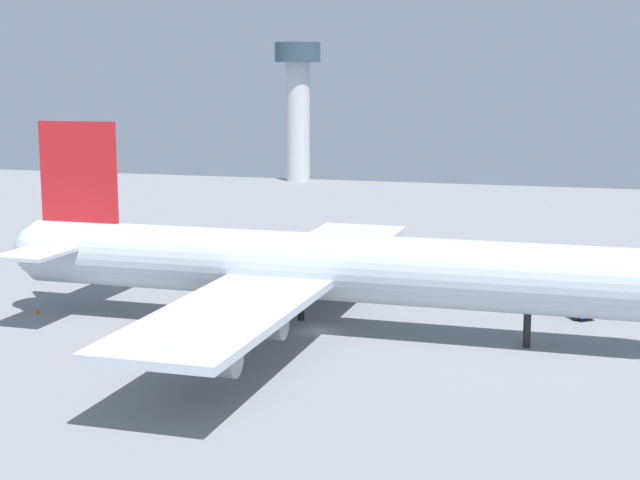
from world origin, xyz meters
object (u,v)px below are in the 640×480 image
object	(u,v)px
pushback_tractor	(326,253)
fuel_truck	(572,305)
safety_cone_tail	(37,310)
control_tower	(298,97)
cargo_airplane	(317,267)

from	to	relation	value
pushback_tractor	fuel_truck	bearing A→B (deg)	-33.46
safety_cone_tail	control_tower	size ratio (longest dim) A/B	0.02
pushback_tractor	safety_cone_tail	size ratio (longest dim) A/B	5.50
cargo_airplane	safety_cone_tail	distance (m)	31.11
safety_cone_tail	control_tower	bearing A→B (deg)	96.18
fuel_truck	cargo_airplane	bearing A→B (deg)	-150.56
fuel_truck	safety_cone_tail	xyz separation A→B (m)	(-54.32, -15.25, -0.80)
safety_cone_tail	control_tower	world-z (taller)	control_tower
fuel_truck	control_tower	bearing A→B (deg)	120.03
cargo_airplane	safety_cone_tail	world-z (taller)	cargo_airplane
fuel_truck	pushback_tractor	bearing A→B (deg)	146.54
safety_cone_tail	pushback_tractor	bearing A→B (deg)	60.57
pushback_tractor	control_tower	size ratio (longest dim) A/B	0.11
cargo_airplane	pushback_tractor	bearing A→B (deg)	104.91
control_tower	pushback_tractor	bearing A→B (deg)	-69.89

